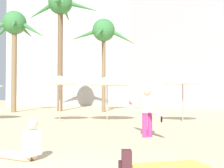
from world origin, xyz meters
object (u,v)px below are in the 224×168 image
palm_tree_left (103,34)px  cafe_umbrella_5 (60,80)px  palm_tree_far_left (61,11)px  backpack (126,162)px  palm_tree_center (14,29)px  beach_towel (170,167)px  person_far_left (147,110)px  person_near_right (26,145)px  cafe_umbrella_0 (183,80)px  cafe_umbrella_3 (107,81)px

palm_tree_left → cafe_umbrella_5: (-1.53, -8.04, -3.97)m
palm_tree_far_left → backpack: palm_tree_far_left is taller
palm_tree_center → beach_towel: 21.08m
cafe_umbrella_5 → palm_tree_left: bearing=79.2°
palm_tree_center → cafe_umbrella_5: (5.55, -7.60, -4.37)m
backpack → person_far_left: 4.93m
person_near_right → person_far_left: person_far_left is taller
person_near_right → cafe_umbrella_0: bearing=-93.3°
cafe_umbrella_5 → cafe_umbrella_0: bearing=0.7°
person_near_right → person_far_left: (2.83, 3.90, 0.57)m
cafe_umbrella_3 → cafe_umbrella_5: cafe_umbrella_5 is taller
palm_tree_far_left → person_far_left: palm_tree_far_left is taller
palm_tree_center → person_near_right: size_ratio=7.93×
person_far_left → palm_tree_center: bearing=11.5°
cafe_umbrella_5 → beach_towel: size_ratio=1.54×
palm_tree_left → palm_tree_center: bearing=-176.5°
backpack → cafe_umbrella_0: bearing=-109.5°
palm_tree_left → cafe_umbrella_0: (4.88, -7.96, -3.97)m
cafe_umbrella_5 → beach_towel: cafe_umbrella_5 is taller
palm_tree_left → cafe_umbrella_0: palm_tree_left is taller
palm_tree_far_left → person_near_right: bearing=-78.7°
beach_towel → backpack: 1.01m
palm_tree_far_left → cafe_umbrella_3: (4.70, -8.97, -6.31)m
cafe_umbrella_0 → person_far_left: size_ratio=0.84×
palm_tree_far_left → palm_tree_left: 4.58m
palm_tree_far_left → person_near_right: size_ratio=10.06×
palm_tree_left → person_far_left: 14.66m
palm_tree_left → backpack: 19.31m
palm_tree_far_left → backpack: size_ratio=24.26×
palm_tree_center → backpack: (9.25, -17.81, -6.35)m
beach_towel → person_far_left: (-0.24, 4.34, 0.89)m
cafe_umbrella_3 → backpack: (1.23, -10.54, -1.95)m
backpack → person_near_right: 2.41m
cafe_umbrella_3 → person_far_left: cafe_umbrella_3 is taller
palm_tree_left → cafe_umbrella_3: (0.94, -7.71, -4.00)m
person_far_left → palm_tree_far_left: bearing=-1.7°
palm_tree_far_left → palm_tree_center: palm_tree_far_left is taller
cafe_umbrella_3 → cafe_umbrella_0: bearing=-3.7°
cafe_umbrella_0 → backpack: size_ratio=5.74×
palm_tree_center → cafe_umbrella_0: size_ratio=3.33×
beach_towel → backpack: (-0.86, -0.50, 0.19)m
backpack → person_near_right: bearing=-27.7°
cafe_umbrella_3 → cafe_umbrella_5: bearing=-172.4°
cafe_umbrella_3 → palm_tree_center: bearing=137.8°
cafe_umbrella_0 → person_near_right: (-4.92, -9.34, -1.86)m
palm_tree_center → palm_tree_left: bearing=3.5°
cafe_umbrella_0 → person_near_right: size_ratio=2.38×
palm_tree_left → beach_towel: 19.02m
cafe_umbrella_5 → person_near_right: cafe_umbrella_5 is taller
palm_tree_left → cafe_umbrella_5: bearing=-100.8°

